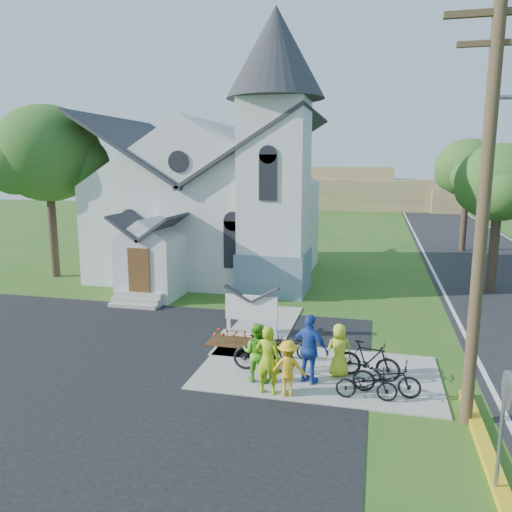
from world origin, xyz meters
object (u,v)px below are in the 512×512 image
(stop_sign, at_px, (506,406))
(bike_3, at_px, (368,360))
(cyclist_0, at_px, (268,360))
(cyclist_2, at_px, (310,349))
(cyclist_3, at_px, (288,368))
(bike_4, at_px, (387,378))
(bike_2, at_px, (366,384))
(utility_pole, at_px, (487,197))
(cyclist_4, at_px, (339,350))
(cyclist_1, at_px, (256,352))
(bike_1, at_px, (264,353))
(church_sign, at_px, (251,308))
(bike_0, at_px, (287,346))

(stop_sign, distance_m, bike_3, 5.34)
(cyclist_0, relative_size, cyclist_2, 0.95)
(cyclist_3, distance_m, bike_4, 2.65)
(bike_2, bearing_deg, cyclist_2, 65.06)
(bike_3, bearing_deg, cyclist_2, 125.86)
(utility_pole, bearing_deg, cyclist_4, 149.84)
(cyclist_1, height_order, bike_3, cyclist_1)
(stop_sign, xyz_separation_m, cyclist_1, (-5.55, 3.70, -0.89))
(utility_pole, bearing_deg, bike_1, 163.14)
(cyclist_3, xyz_separation_m, bike_4, (2.55, 0.65, -0.29))
(bike_1, height_order, cyclist_4, cyclist_4)
(church_sign, bearing_deg, utility_pole, -35.60)
(stop_sign, distance_m, cyclist_3, 5.52)
(utility_pole, bearing_deg, bike_2, 167.47)
(cyclist_1, relative_size, cyclist_4, 1.09)
(cyclist_1, bearing_deg, bike_2, 173.84)
(bike_0, height_order, bike_1, bike_1)
(stop_sign, bearing_deg, bike_4, 118.54)
(bike_1, bearing_deg, bike_0, -26.35)
(bike_2, height_order, cyclist_4, cyclist_4)
(bike_2, bearing_deg, cyclist_0, 93.15)
(cyclist_0, bearing_deg, cyclist_1, -52.11)
(cyclist_1, bearing_deg, church_sign, -71.27)
(cyclist_4, bearing_deg, utility_pole, 131.14)
(bike_4, bearing_deg, bike_1, 86.31)
(cyclist_4, bearing_deg, cyclist_1, 2.87)
(cyclist_0, bearing_deg, bike_2, -171.21)
(utility_pole, xyz_separation_m, cyclist_4, (-3.24, 1.88, -4.58))
(stop_sign, relative_size, bike_4, 1.38)
(bike_0, height_order, cyclist_1, cyclist_1)
(bike_1, relative_size, bike_4, 1.04)
(bike_2, relative_size, bike_4, 0.88)
(bike_4, bearing_deg, church_sign, 58.61)
(church_sign, bearing_deg, bike_0, -50.34)
(cyclist_0, distance_m, bike_1, 1.45)
(cyclist_3, distance_m, bike_3, 2.61)
(stop_sign, xyz_separation_m, cyclist_4, (-3.31, 4.58, -0.96))
(church_sign, xyz_separation_m, bike_4, (4.65, -3.75, -0.51))
(cyclist_1, height_order, cyclist_2, cyclist_2)
(bike_3, bearing_deg, bike_4, -139.67)
(church_sign, distance_m, cyclist_4, 4.36)
(bike_1, bearing_deg, cyclist_0, -162.43)
(cyclist_0, relative_size, cyclist_1, 1.11)
(church_sign, height_order, stop_sign, stop_sign)
(church_sign, xyz_separation_m, bike_3, (4.16, -2.81, -0.43))
(bike_2, bearing_deg, cyclist_3, 94.52)
(utility_pole, height_order, bike_1, utility_pole)
(cyclist_3, bearing_deg, church_sign, -76.42)
(bike_1, bearing_deg, bike_3, -85.04)
(cyclist_1, height_order, bike_2, cyclist_1)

